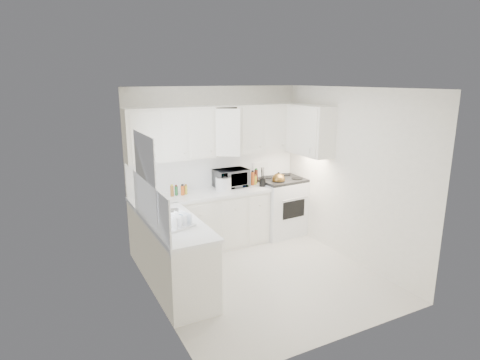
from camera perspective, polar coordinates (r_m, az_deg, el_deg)
floor at (r=5.85m, az=3.23°, el=-13.48°), size 3.20×3.20×0.00m
ceiling at (r=5.18m, az=3.63°, el=12.89°), size 3.20×3.20×0.00m
wall_back at (r=6.76m, az=-3.50°, el=2.07°), size 3.00×0.00×3.00m
wall_front at (r=4.14m, az=14.80°, el=-6.27°), size 3.00×0.00×3.00m
wall_left at (r=4.81m, az=-12.17°, el=-3.25°), size 0.00×3.20×3.20m
wall_right at (r=6.25m, az=15.34°, el=0.59°), size 0.00×3.20×3.20m
window_blinds at (r=5.08m, az=-13.15°, el=0.55°), size 0.06×0.96×1.06m
lower_cabinets_back at (r=6.58m, az=-5.45°, el=-6.00°), size 2.22×0.60×0.90m
lower_cabinets_left at (r=5.38m, az=-9.14°, el=-10.93°), size 0.60×1.60×0.90m
countertop_back at (r=6.43m, az=-5.51°, el=-2.05°), size 2.24×0.64×0.05m
countertop_left at (r=5.20m, az=-9.24°, el=-6.16°), size 0.64×1.62×0.05m
backsplash_back at (r=6.77m, az=-3.45°, el=1.44°), size 2.98×0.02×0.55m
backsplash_left at (r=5.02m, az=-12.63°, el=-3.43°), size 0.02×1.60×0.55m
upper_cabinets_back at (r=6.57m, az=-2.94°, el=3.51°), size 3.00×0.33×0.80m
upper_cabinets_right at (r=6.72m, az=9.71°, el=3.57°), size 0.33×0.90×0.80m
sink at (r=5.47m, az=-10.45°, el=-3.57°), size 0.42×0.38×0.30m
stove at (r=7.19m, az=5.92°, el=-2.57°), size 0.89×0.74×1.30m
tea_kettle at (r=6.86m, az=5.48°, el=0.21°), size 0.32×0.29×0.25m
frying_pan at (r=7.34m, az=6.48°, el=0.31°), size 0.29×0.48×0.04m
microwave at (r=6.71m, az=-1.29°, el=0.56°), size 0.56×0.34×0.37m
rice_cooker at (r=6.52m, az=-2.38°, el=-0.38°), size 0.31×0.31×0.25m
paper_towel at (r=6.75m, az=-2.84°, el=0.20°), size 0.12×0.12×0.27m
utensil_crock at (r=6.75m, az=3.20°, el=0.48°), size 0.13×0.13×0.34m
dish_rack at (r=4.97m, az=-8.84°, el=-5.56°), size 0.43×0.37×0.20m
spice_left_0 at (r=6.37m, az=-9.81°, el=-1.49°), size 0.06×0.06×0.13m
spice_left_1 at (r=6.31m, az=-8.91°, el=-1.61°), size 0.06×0.06×0.13m
spice_left_2 at (r=6.42m, az=-8.53°, el=-1.33°), size 0.06×0.06×0.13m
spice_left_3 at (r=6.36m, az=-7.63°, el=-1.45°), size 0.06×0.06×0.13m
sauce_right_0 at (r=6.94m, az=1.39°, el=0.26°), size 0.06×0.06×0.19m
sauce_right_1 at (r=6.92m, az=2.02°, el=0.21°), size 0.06×0.06×0.19m
sauce_right_2 at (r=6.99m, az=2.18°, el=0.36°), size 0.06×0.06×0.19m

